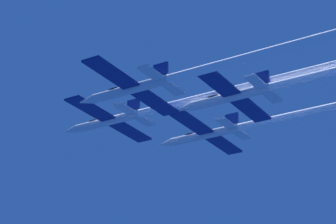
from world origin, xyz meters
The scene contains 4 objects.
jet_lead centered at (0.53, -9.44, 0.70)m, with size 15.56×38.48×2.58m.
jet_left_wing centered at (-8.06, -17.88, -0.72)m, with size 15.56×36.76×2.58m.
jet_right_wing centered at (8.89, -18.52, -0.11)m, with size 15.56×38.43×2.58m.
jet_slot centered at (-0.48, -25.04, -0.56)m, with size 15.56×34.44×2.58m.
Camera 1 is at (-63.23, -47.27, -32.87)m, focal length 74.44 mm.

